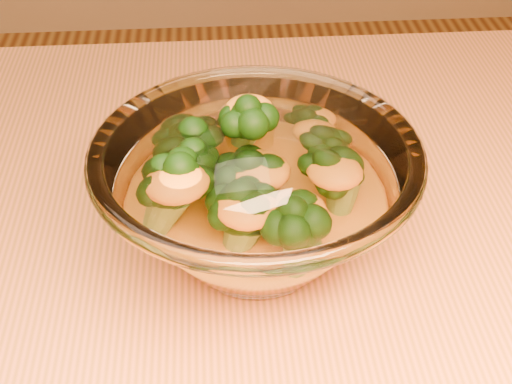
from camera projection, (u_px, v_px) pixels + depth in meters
glass_bowl at (256, 197)px, 0.49m from camera, size 0.22×0.22×0.10m
cheese_sauce at (256, 220)px, 0.51m from camera, size 0.13×0.13×0.04m
broccoli_heap at (242, 175)px, 0.49m from camera, size 0.15×0.15×0.08m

